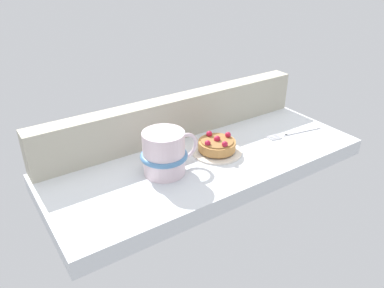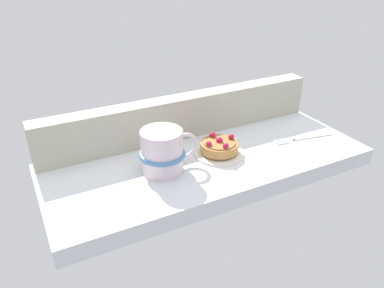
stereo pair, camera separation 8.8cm
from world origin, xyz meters
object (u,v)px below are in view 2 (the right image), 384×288
Objects in this scene: raspberry_tart at (219,146)px; dessert_fork at (303,138)px; coffee_mug at (163,151)px; dessert_plate at (219,153)px.

dessert_fork is at bearing -7.80° from raspberry_tart.
coffee_mug reaches higher than dessert_fork.
raspberry_tart reaches higher than dessert_fork.
raspberry_tart is 15.50cm from coffee_mug.
coffee_mug is at bearing -177.44° from dessert_plate.
dessert_fork is (24.14, -3.31, -2.01)cm from raspberry_tart.
raspberry_tart is 0.65× the size of coffee_mug.
coffee_mug reaches higher than dessert_plate.
dessert_fork is (24.13, -3.30, -0.15)cm from dessert_plate.
coffee_mug is 39.75cm from dessert_fork.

